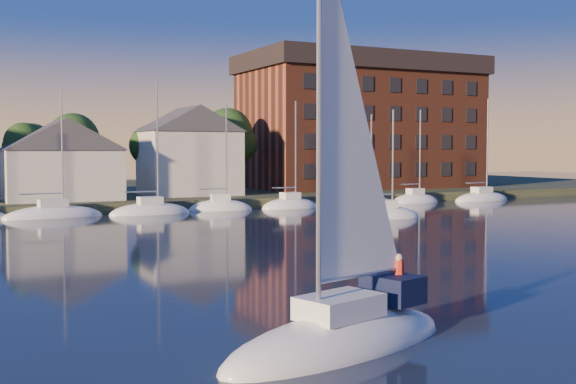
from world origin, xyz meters
TOP-DOWN VIEW (x-y plane):
  - ground at (0.00, 0.00)m, footprint 260.00×260.00m
  - shoreline_land at (0.00, 75.00)m, footprint 160.00×50.00m
  - wooden_dock at (0.00, 52.00)m, footprint 120.00×3.00m
  - clubhouse_centre at (-6.00, 57.00)m, footprint 11.55×8.40m
  - clubhouse_east at (8.00, 59.00)m, footprint 10.50×8.40m
  - condo_block at (34.00, 64.95)m, footprint 31.00×17.00m
  - tree_line at (2.00, 63.00)m, footprint 93.40×5.40m
  - moored_fleet at (0.00, 49.00)m, footprint 87.50×2.40m
  - hero_sailboat at (-6.31, 1.15)m, footprint 9.68×5.53m
  - drifting_sailboat_right at (17.99, 34.98)m, footprint 6.77×2.96m

SIDE VIEW (x-z plane):
  - ground at x=0.00m, z-range 0.00..0.00m
  - shoreline_land at x=0.00m, z-range -1.00..1.00m
  - wooden_dock at x=0.00m, z-range -0.50..0.50m
  - drifting_sailboat_right at x=17.99m, z-range -5.22..5.41m
  - moored_fleet at x=0.00m, z-range -5.93..6.12m
  - hero_sailboat at x=-6.31m, z-range -6.57..7.77m
  - clubhouse_centre at x=-6.00m, z-range 1.09..9.17m
  - clubhouse_east at x=8.00m, z-range 1.10..10.90m
  - tree_line at x=2.00m, z-range 2.73..11.63m
  - condo_block at x=34.00m, z-range 1.09..18.49m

